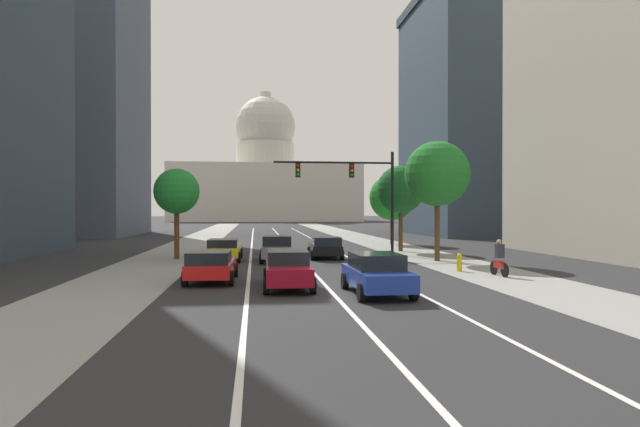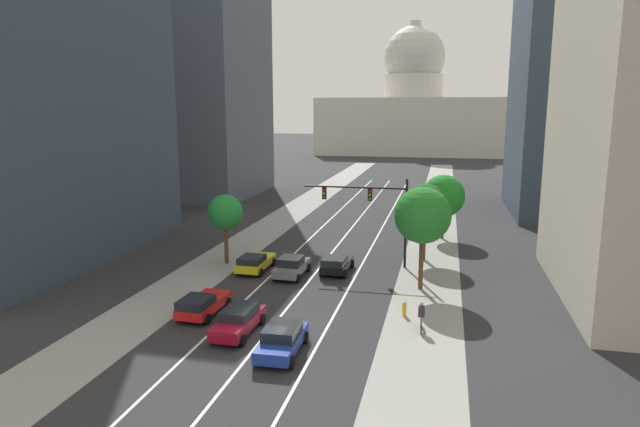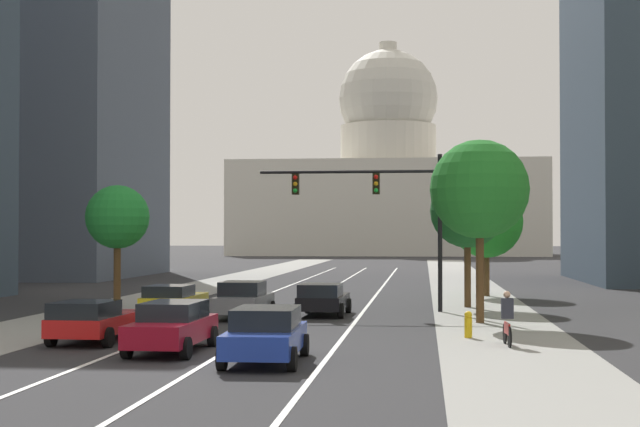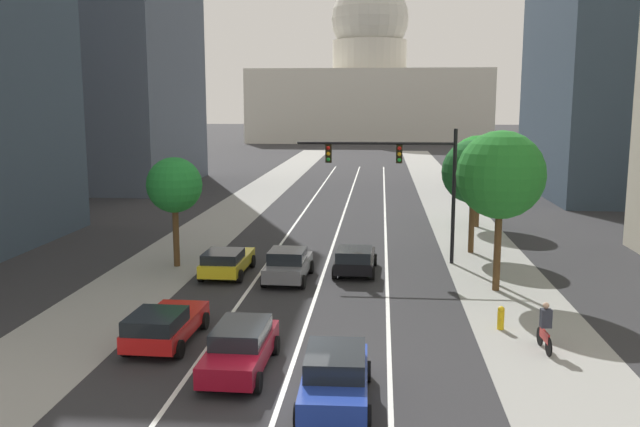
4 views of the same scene
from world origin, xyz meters
TOP-DOWN VIEW (x-y plane):
  - ground_plane at (0.00, 40.00)m, footprint 400.00×400.00m
  - sidewalk_left at (-8.58, 35.00)m, footprint 4.57×130.00m
  - sidewalk_right at (8.58, 35.00)m, footprint 4.57×130.00m
  - lane_stripe_left at (-3.15, 25.00)m, footprint 0.16×90.00m
  - lane_stripe_center at (0.00, 25.00)m, footprint 0.16×90.00m
  - lane_stripe_right at (3.15, 25.00)m, footprint 0.16×90.00m
  - office_tower_far_left at (-28.06, 48.31)m, footprint 22.13×20.10m
  - capitol_building at (0.00, 130.03)m, footprint 50.11×24.74m
  - car_gray at (-1.58, 12.02)m, footprint 2.12×4.33m
  - car_crimson at (-1.57, 0.92)m, footprint 1.99×4.63m
  - car_yellow at (-4.72, 12.70)m, footprint 2.13×4.54m
  - car_red at (-4.73, 2.98)m, footprint 2.15×4.46m
  - car_black at (1.57, 13.61)m, footprint 2.14×4.25m
  - car_blue at (1.57, -1.08)m, footprint 2.12×4.51m
  - traffic_signal_mast at (4.04, 16.24)m, footprint 8.31×0.39m
  - fire_hydrant at (7.35, 5.69)m, footprint 0.26×0.35m
  - cyclist at (8.46, 3.56)m, footprint 0.37×1.70m
  - street_tree_far_right at (8.06, 11.16)m, footprint 3.92×3.92m
  - street_tree_near_right at (7.94, 19.02)m, footprint 3.56×3.56m
  - street_tree_mid_left at (-7.74, 14.34)m, footprint 2.85×2.85m
  - street_tree_mid_right at (9.37, 27.22)m, footprint 4.10×4.10m

SIDE VIEW (x-z plane):
  - ground_plane at x=0.00m, z-range 0.00..0.00m
  - sidewalk_left at x=-8.58m, z-range 0.00..0.01m
  - sidewalk_right at x=8.58m, z-range 0.00..0.01m
  - lane_stripe_left at x=-3.15m, z-range 0.01..0.02m
  - lane_stripe_center at x=0.00m, z-range 0.01..0.02m
  - lane_stripe_right at x=3.15m, z-range 0.01..0.02m
  - fire_hydrant at x=7.35m, z-range 0.01..0.92m
  - car_yellow at x=-4.72m, z-range 0.04..1.40m
  - car_red at x=-4.73m, z-range 0.04..1.43m
  - car_black at x=1.57m, z-range 0.03..1.45m
  - car_gray at x=-1.58m, z-range 0.01..1.56m
  - car_crimson at x=-1.57m, z-range 0.04..1.53m
  - car_blue at x=1.57m, z-range 0.04..1.54m
  - cyclist at x=8.46m, z-range -0.01..1.71m
  - street_tree_mid_right at x=9.37m, z-range 1.07..7.32m
  - street_tree_mid_left at x=-7.74m, z-range 1.38..7.08m
  - street_tree_near_right at x=7.94m, z-range 1.40..7.79m
  - traffic_signal_mast at x=4.04m, z-range 1.41..8.52m
  - street_tree_far_right at x=8.06m, z-range 1.64..8.88m
  - capitol_building at x=0.00m, z-range -6.13..29.17m
  - office_tower_far_left at x=-28.06m, z-range 0.04..38.57m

